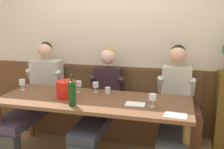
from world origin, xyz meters
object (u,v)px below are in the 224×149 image
object	(u,v)px
wall_bench	(109,116)
person_center_left_seat	(36,95)
person_left_seat	(101,102)
dining_table	(93,106)
wine_glass_near_bucket	(22,83)
water_tumbler_left	(108,90)
wine_glass_left_end	(153,98)
person_right_seat	(175,104)
wine_bottle_amber_mid	(72,92)
ice_bucket	(66,89)
wine_glass_mid_right	(96,85)
wine_glass_mid_left	(78,84)

from	to	relation	value
wall_bench	person_center_left_seat	bearing A→B (deg)	-159.64
wall_bench	person_left_seat	bearing A→B (deg)	-89.57
dining_table	wine_glass_near_bucket	distance (m)	1.01
wall_bench	water_tumbler_left	size ratio (longest dim) A/B	32.95
wine_glass_left_end	water_tumbler_left	distance (m)	0.68
wine_glass_near_bucket	wall_bench	bearing A→B (deg)	28.67
person_right_seat	water_tumbler_left	xyz separation A→B (m)	(-0.81, -0.07, 0.13)
person_right_seat	wine_bottle_amber_mid	xyz separation A→B (m)	(-1.06, -0.58, 0.24)
ice_bucket	wine_glass_near_bucket	bearing A→B (deg)	168.07
person_left_seat	wine_glass_mid_right	xyz separation A→B (m)	(-0.06, -0.03, 0.22)
person_left_seat	water_tumbler_left	xyz separation A→B (m)	(0.10, -0.04, 0.17)
wine_bottle_amber_mid	wine_glass_left_end	bearing A→B (deg)	11.60
person_left_seat	water_tumbler_left	bearing A→B (deg)	-24.60
wine_glass_left_end	wine_glass_near_bucket	xyz separation A→B (m)	(-1.67, 0.20, -0.01)
dining_table	wine_glass_near_bucket	bearing A→B (deg)	173.25
dining_table	person_right_seat	distance (m)	0.97
person_left_seat	water_tumbler_left	size ratio (longest dim) A/B	16.49
wine_glass_mid_left	wine_glass_near_bucket	size ratio (longest dim) A/B	1.02
wine_glass_near_bucket	water_tumbler_left	xyz separation A→B (m)	(1.09, 0.13, -0.06)
wall_bench	water_tumbler_left	world-z (taller)	wall_bench
wine_glass_left_end	water_tumbler_left	world-z (taller)	wine_glass_left_end
wall_bench	person_left_seat	xyz separation A→B (m)	(0.00, -0.36, 0.33)
dining_table	person_right_seat	size ratio (longest dim) A/B	1.67
person_center_left_seat	wine_glass_mid_right	bearing A→B (deg)	-3.38
dining_table	wine_glass_left_end	world-z (taller)	wine_glass_left_end
person_right_seat	wine_glass_near_bucket	distance (m)	1.92
wine_glass_mid_right	wine_glass_mid_left	bearing A→B (deg)	-165.52
wall_bench	wine_bottle_amber_mid	world-z (taller)	wine_bottle_amber_mid
wine_glass_mid_left	water_tumbler_left	xyz separation A→B (m)	(0.36, 0.04, -0.06)
person_left_seat	ice_bucket	bearing A→B (deg)	-135.59
wall_bench	person_left_seat	distance (m)	0.49
person_left_seat	wine_glass_mid_right	world-z (taller)	person_left_seat
water_tumbler_left	wine_glass_left_end	bearing A→B (deg)	-30.31
wall_bench	dining_table	world-z (taller)	wall_bench
dining_table	person_left_seat	world-z (taller)	person_left_seat
wine_glass_mid_right	water_tumbler_left	bearing A→B (deg)	-3.92
wine_bottle_amber_mid	wine_glass_near_bucket	xyz separation A→B (m)	(-0.84, 0.37, -0.05)
person_center_left_seat	wine_bottle_amber_mid	world-z (taller)	person_center_left_seat
person_center_left_seat	water_tumbler_left	xyz separation A→B (m)	(1.03, -0.06, 0.16)
person_center_left_seat	wine_bottle_amber_mid	size ratio (longest dim) A/B	3.90
wine_bottle_amber_mid	wine_glass_near_bucket	world-z (taller)	wine_bottle_amber_mid
wine_glass_mid_left	wine_glass_left_end	bearing A→B (deg)	-17.49
wall_bench	wine_glass_left_end	bearing A→B (deg)	-47.63
wall_bench	person_center_left_seat	distance (m)	1.05
dining_table	wine_glass_left_end	distance (m)	0.71
water_tumbler_left	wall_bench	bearing A→B (deg)	103.91
wall_bench	wine_glass_near_bucket	world-z (taller)	wall_bench
wine_glass_mid_right	person_right_seat	bearing A→B (deg)	3.58
person_right_seat	wine_glass_left_end	distance (m)	0.51
wine_glass_near_bucket	water_tumbler_left	bearing A→B (deg)	7.03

